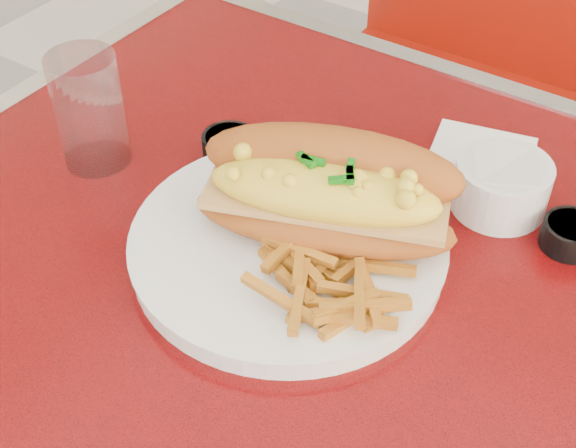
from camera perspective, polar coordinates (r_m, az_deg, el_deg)
The scene contains 10 objects.
diner_table at distance 0.86m, azimuth 9.54°, elevation -14.35°, with size 1.23×0.83×0.77m.
dinner_plate at distance 0.77m, azimuth 0.00°, elevation -1.52°, with size 0.36×0.36×0.02m.
mac_hoagie at distance 0.75m, azimuth 2.81°, elevation 2.29°, with size 0.28×0.20×0.11m.
fries_pile at distance 0.71m, azimuth 2.66°, elevation -3.88°, with size 0.12×0.11×0.03m, color orange, non-canonical shape.
fork at distance 0.73m, azimuth 3.95°, elevation -3.73°, with size 0.03×0.16×0.00m.
gravy_ramekin at distance 0.84m, azimuth 14.94°, elevation 2.74°, with size 0.11×0.11×0.05m.
sauce_cup_left at distance 0.89m, azimuth -4.17°, elevation 5.55°, with size 0.08×0.08×0.03m.
sauce_cup_right at distance 0.83m, azimuth 19.44°, elevation -0.65°, with size 0.07×0.07×0.03m.
water_tumbler at distance 0.88m, azimuth -13.94°, elevation 7.85°, with size 0.07×0.07×0.13m, color silver.
paper_napkin at distance 0.92m, azimuth 13.54°, elevation 4.66°, with size 0.11×0.11×0.00m, color white.
Camera 1 is at (0.14, -0.46, 1.32)m, focal length 50.00 mm.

